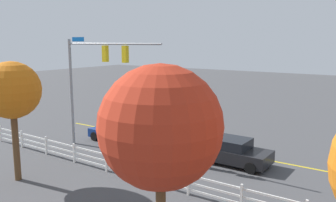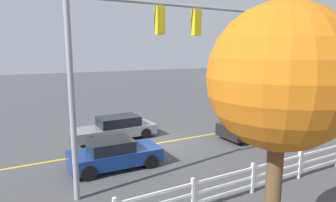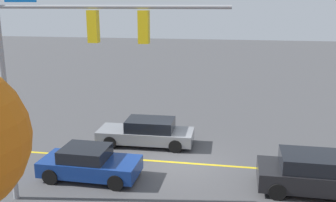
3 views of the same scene
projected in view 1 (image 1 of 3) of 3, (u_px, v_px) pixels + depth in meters
name	position (u px, v px, depth m)	size (l,w,h in m)	color
ground_plane	(171.00, 141.00, 24.95)	(120.00, 120.00, 0.00)	#444447
lane_center_stripe	(222.00, 151.00, 22.70)	(28.00, 0.16, 0.01)	gold
signal_assembly	(92.00, 71.00, 22.49)	(7.65, 0.38, 7.27)	gray
car_0	(116.00, 132.00, 24.94)	(4.01, 1.93, 1.32)	navy
car_1	(166.00, 124.00, 27.44)	(4.80, 1.91, 1.35)	slate
car_2	(233.00, 152.00, 20.32)	(4.22, 2.07, 1.49)	black
white_rail_fence	(144.00, 171.00, 17.62)	(26.10, 0.10, 1.15)	white
tree_0	(12.00, 91.00, 17.30)	(2.84, 2.84, 6.06)	brown
tree_1	(160.00, 127.00, 11.23)	(4.05, 4.05, 6.34)	brown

